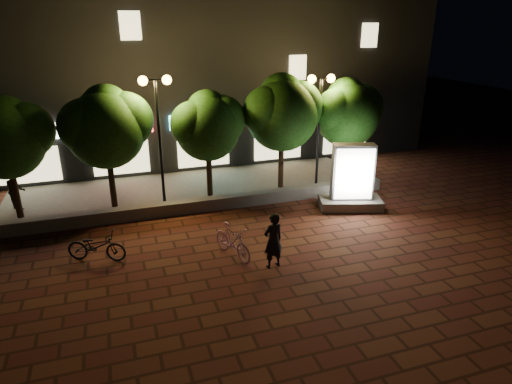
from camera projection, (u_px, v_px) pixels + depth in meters
name	position (u px, v px, depth m)	size (l,w,h in m)	color
ground	(232.00, 256.00, 14.47)	(80.00, 80.00, 0.00)	#4F2819
retaining_wall	(206.00, 204.00, 17.93)	(16.00, 0.45, 0.50)	slate
sidewalk	(194.00, 189.00, 20.22)	(16.00, 5.00, 0.08)	slate
building_block	(167.00, 64.00, 24.19)	(28.00, 8.12, 11.30)	black
tree_far_left	(6.00, 136.00, 16.10)	(3.36, 2.80, 4.63)	black
tree_left	(106.00, 125.00, 17.07)	(3.60, 3.00, 4.89)	black
tree_mid	(208.00, 124.00, 18.32)	(3.24, 2.70, 4.50)	black
tree_right	(283.00, 111.00, 19.16)	(3.72, 3.10, 5.07)	black
tree_far_right	(348.00, 111.00, 20.17)	(3.48, 2.90, 4.76)	black
street_lamp_left	(157.00, 108.00, 17.20)	(1.26, 0.36, 5.18)	black
street_lamp_right	(320.00, 102.00, 19.29)	(1.26, 0.36, 4.98)	black
ad_kiosk	(352.00, 183.00, 17.85)	(2.74, 1.92, 2.69)	slate
scooter_pink	(233.00, 241.00, 14.24)	(0.53, 1.87, 1.12)	#CA87A0
rider	(273.00, 241.00, 13.54)	(0.66, 0.43, 1.82)	black
scooter_parked	(96.00, 246.00, 14.06)	(0.67, 1.91, 1.00)	black
pedestrian	(16.00, 189.00, 17.72)	(0.79, 0.62, 1.63)	black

